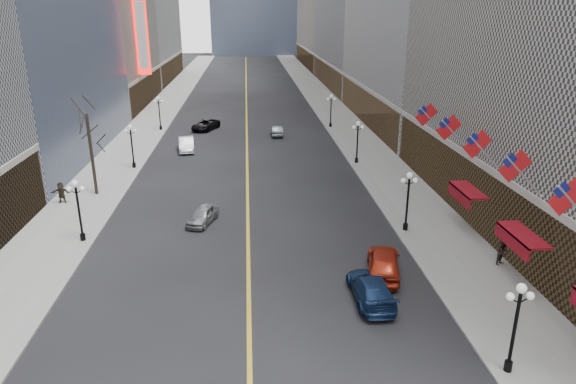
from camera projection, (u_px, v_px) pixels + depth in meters
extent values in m
cube|color=gray|center=(341.00, 121.00, 76.28)|extent=(6.00, 230.00, 0.15)
cube|color=gray|center=(150.00, 124.00, 74.21)|extent=(6.00, 230.00, 0.15)
cube|color=gold|center=(246.00, 110.00, 84.66)|extent=(0.25, 200.00, 0.02)
cube|color=#473B2F|center=(501.00, 201.00, 37.26)|extent=(2.80, 41.00, 5.00)
cube|color=#473B2F|center=(374.00, 106.00, 73.88)|extent=(2.80, 35.00, 5.00)
cube|color=#473B2F|center=(332.00, 75.00, 109.56)|extent=(2.80, 39.00, 5.00)
cube|color=#473B2F|center=(309.00, 57.00, 149.93)|extent=(2.80, 45.00, 5.00)
cube|color=#473B2F|center=(140.00, 90.00, 89.00)|extent=(2.80, 29.00, 5.00)
cube|color=#473B2F|center=(168.00, 68.00, 120.92)|extent=(2.80, 37.00, 5.00)
cylinder|color=black|center=(508.00, 366.00, 23.43)|extent=(0.36, 0.36, 0.50)
cylinder|color=black|center=(514.00, 333.00, 22.84)|extent=(0.16, 0.16, 4.00)
sphere|color=white|center=(522.00, 288.00, 22.07)|extent=(0.44, 0.44, 0.44)
sphere|color=white|center=(510.00, 297.00, 22.17)|extent=(0.36, 0.36, 0.36)
sphere|color=white|center=(530.00, 296.00, 22.24)|extent=(0.36, 0.36, 0.36)
cylinder|color=black|center=(405.00, 227.00, 38.45)|extent=(0.36, 0.36, 0.50)
cylinder|color=black|center=(407.00, 205.00, 37.86)|extent=(0.16, 0.16, 4.00)
sphere|color=white|center=(410.00, 175.00, 37.09)|extent=(0.44, 0.44, 0.44)
sphere|color=white|center=(403.00, 181.00, 37.19)|extent=(0.36, 0.36, 0.36)
sphere|color=white|center=(415.00, 180.00, 37.26)|extent=(0.36, 0.36, 0.36)
cylinder|color=black|center=(357.00, 160.00, 55.35)|extent=(0.36, 0.36, 0.50)
cylinder|color=black|center=(357.00, 144.00, 54.76)|extent=(0.16, 0.16, 4.00)
sphere|color=white|center=(358.00, 123.00, 53.99)|extent=(0.44, 0.44, 0.44)
sphere|color=white|center=(354.00, 127.00, 54.09)|extent=(0.36, 0.36, 0.36)
sphere|color=white|center=(362.00, 127.00, 54.16)|extent=(0.36, 0.36, 0.36)
cylinder|color=black|center=(330.00, 125.00, 72.25)|extent=(0.36, 0.36, 0.50)
cylinder|color=black|center=(331.00, 113.00, 71.66)|extent=(0.16, 0.16, 4.00)
sphere|color=white|center=(331.00, 96.00, 70.89)|extent=(0.44, 0.44, 0.44)
sphere|color=white|center=(328.00, 99.00, 70.99)|extent=(0.36, 0.36, 0.36)
sphere|color=white|center=(334.00, 99.00, 71.06)|extent=(0.36, 0.36, 0.36)
cylinder|color=black|center=(83.00, 237.00, 36.71)|extent=(0.36, 0.36, 0.50)
cylinder|color=black|center=(80.00, 214.00, 36.12)|extent=(0.16, 0.16, 4.00)
sphere|color=white|center=(75.00, 183.00, 35.35)|extent=(0.44, 0.44, 0.44)
sphere|color=white|center=(69.00, 189.00, 35.45)|extent=(0.36, 0.36, 0.36)
sphere|color=white|center=(82.00, 189.00, 35.52)|extent=(0.36, 0.36, 0.36)
cylinder|color=black|center=(134.00, 165.00, 53.61)|extent=(0.36, 0.36, 0.50)
cylinder|color=black|center=(132.00, 149.00, 53.02)|extent=(0.16, 0.16, 4.00)
sphere|color=white|center=(130.00, 127.00, 52.25)|extent=(0.44, 0.44, 0.44)
sphere|color=white|center=(126.00, 131.00, 52.35)|extent=(0.36, 0.36, 0.36)
sphere|color=white|center=(135.00, 131.00, 52.41)|extent=(0.36, 0.36, 0.36)
cylinder|color=black|center=(161.00, 128.00, 70.51)|extent=(0.36, 0.36, 0.50)
cylinder|color=black|center=(160.00, 115.00, 69.92)|extent=(0.16, 0.16, 4.00)
sphere|color=white|center=(158.00, 98.00, 69.15)|extent=(0.44, 0.44, 0.44)
sphere|color=white|center=(155.00, 101.00, 69.25)|extent=(0.36, 0.36, 0.36)
sphere|color=white|center=(162.00, 101.00, 69.31)|extent=(0.36, 0.36, 0.36)
cube|color=red|center=(568.00, 197.00, 24.12)|extent=(1.94, 0.04, 1.94)
cube|color=navy|center=(562.00, 190.00, 23.98)|extent=(0.88, 0.06, 0.88)
cylinder|color=#B2B2B7|center=(524.00, 177.00, 29.08)|extent=(2.49, 0.12, 2.49)
cube|color=red|center=(515.00, 166.00, 28.82)|extent=(1.94, 0.04, 1.94)
cube|color=navy|center=(510.00, 160.00, 28.67)|extent=(0.88, 0.06, 0.88)
cylinder|color=#B2B2B7|center=(486.00, 154.00, 33.78)|extent=(2.49, 0.12, 2.49)
cube|color=red|center=(477.00, 144.00, 33.51)|extent=(1.94, 0.04, 1.94)
cube|color=navy|center=(473.00, 139.00, 33.37)|extent=(0.88, 0.06, 0.88)
cylinder|color=#B2B2B7|center=(456.00, 136.00, 38.47)|extent=(2.49, 0.12, 2.49)
cube|color=red|center=(449.00, 128.00, 38.21)|extent=(1.94, 0.04, 1.94)
cube|color=navy|center=(445.00, 123.00, 38.06)|extent=(0.88, 0.06, 0.88)
cylinder|color=#B2B2B7|center=(433.00, 122.00, 43.17)|extent=(2.49, 0.12, 2.49)
cube|color=red|center=(426.00, 115.00, 42.90)|extent=(1.94, 0.04, 1.94)
cube|color=navy|center=(423.00, 111.00, 42.76)|extent=(0.88, 0.06, 0.88)
cube|color=maroon|center=(523.00, 235.00, 30.33)|extent=(1.40, 4.00, 0.15)
cube|color=maroon|center=(512.00, 241.00, 30.42)|extent=(0.10, 4.00, 0.90)
cube|color=maroon|center=(468.00, 190.00, 37.84)|extent=(1.40, 4.00, 0.15)
cube|color=maroon|center=(459.00, 195.00, 37.93)|extent=(0.10, 4.00, 0.90)
cube|color=red|center=(142.00, 35.00, 79.45)|extent=(2.00, 0.50, 12.00)
cube|color=white|center=(142.00, 35.00, 79.45)|extent=(1.40, 0.55, 10.00)
cylinder|color=#2D231C|center=(92.00, 155.00, 44.85)|extent=(0.28, 0.28, 7.20)
imported|color=#95989C|center=(203.00, 215.00, 39.91)|extent=(2.69, 4.17, 1.32)
imported|color=silver|center=(186.00, 144.00, 60.34)|extent=(2.26, 4.98, 1.58)
imported|color=black|center=(206.00, 125.00, 70.84)|extent=(4.21, 5.61, 1.42)
imported|color=#15294F|center=(371.00, 289.00, 29.25)|extent=(2.16, 5.17, 1.49)
imported|color=#A02411|center=(383.00, 262.00, 32.06)|extent=(3.14, 5.34, 1.71)
imported|color=#4D5355|center=(277.00, 131.00, 67.68)|extent=(1.41, 4.02, 1.32)
imported|color=black|center=(503.00, 253.00, 33.06)|extent=(0.91, 0.80, 1.65)
imported|color=#2E2519|center=(61.00, 193.00, 43.62)|extent=(1.69, 0.50, 1.81)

